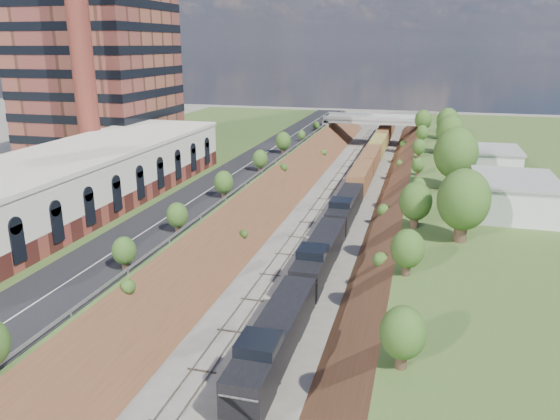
# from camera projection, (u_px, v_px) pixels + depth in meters

# --- Properties ---
(platform_left) EXTENTS (44.00, 180.00, 5.00)m
(platform_left) POSITION_uv_depth(u_px,v_px,m) (126.00, 186.00, 87.47)
(platform_left) COLOR #435F27
(platform_left) RESTS_ON ground
(embankment_left) EXTENTS (10.00, 180.00, 10.00)m
(embankment_left) POSITION_uv_depth(u_px,v_px,m) (257.00, 212.00, 82.73)
(embankment_left) COLOR brown
(embankment_left) RESTS_ON ground
(embankment_right) EXTENTS (10.00, 180.00, 10.00)m
(embankment_right) POSITION_uv_depth(u_px,v_px,m) (406.00, 223.00, 77.25)
(embankment_right) COLOR brown
(embankment_right) RESTS_ON ground
(rail_left_track) EXTENTS (1.58, 180.00, 0.18)m
(rail_left_track) POSITION_uv_depth(u_px,v_px,m) (312.00, 215.00, 80.61)
(rail_left_track) COLOR gray
(rail_left_track) RESTS_ON ground
(rail_right_track) EXTENTS (1.58, 180.00, 0.18)m
(rail_right_track) POSITION_uv_depth(u_px,v_px,m) (347.00, 218.00, 79.31)
(rail_right_track) COLOR gray
(rail_right_track) RESTS_ON ground
(road) EXTENTS (8.00, 180.00, 0.10)m
(road) POSITION_uv_depth(u_px,v_px,m) (229.00, 177.00, 82.37)
(road) COLOR black
(road) RESTS_ON platform_left
(guardrail) EXTENTS (0.10, 171.00, 0.70)m
(guardrail) POSITION_uv_depth(u_px,v_px,m) (254.00, 176.00, 81.02)
(guardrail) COLOR #99999E
(guardrail) RESTS_ON platform_left
(commercial_building) EXTENTS (14.30, 62.30, 7.00)m
(commercial_building) POSITION_uv_depth(u_px,v_px,m) (63.00, 185.00, 64.16)
(commercial_building) COLOR maroon
(commercial_building) RESTS_ON platform_left
(smokestack) EXTENTS (3.20, 3.20, 40.00)m
(smokestack) POSITION_uv_depth(u_px,v_px,m) (80.00, 39.00, 77.96)
(smokestack) COLOR maroon
(smokestack) RESTS_ON platform_left
(overpass) EXTENTS (24.50, 8.30, 7.40)m
(overpass) POSITION_uv_depth(u_px,v_px,m) (374.00, 125.00, 135.81)
(overpass) COLOR gray
(overpass) RESTS_ON ground
(white_building_near) EXTENTS (9.00, 12.00, 4.00)m
(white_building_near) POSITION_uv_depth(u_px,v_px,m) (514.00, 197.00, 64.70)
(white_building_near) COLOR silver
(white_building_near) RESTS_ON platform_right
(white_building_far) EXTENTS (8.00, 10.00, 3.60)m
(white_building_far) POSITION_uv_depth(u_px,v_px,m) (491.00, 161.00, 85.20)
(white_building_far) COLOR silver
(white_building_far) RESTS_ON platform_right
(tree_right_large) EXTENTS (5.25, 5.25, 7.61)m
(tree_right_large) POSITION_uv_depth(u_px,v_px,m) (464.00, 200.00, 54.54)
(tree_right_large) COLOR #473323
(tree_right_large) RESTS_ON platform_right
(tree_left_crest) EXTENTS (2.45, 2.45, 3.55)m
(tree_left_crest) POSITION_uv_depth(u_px,v_px,m) (99.00, 268.00, 43.93)
(tree_left_crest) COLOR #473323
(tree_left_crest) RESTS_ON platform_left
(freight_train) EXTENTS (2.92, 133.52, 4.55)m
(freight_train) POSITION_uv_depth(u_px,v_px,m) (365.00, 170.00, 98.72)
(freight_train) COLOR black
(freight_train) RESTS_ON ground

